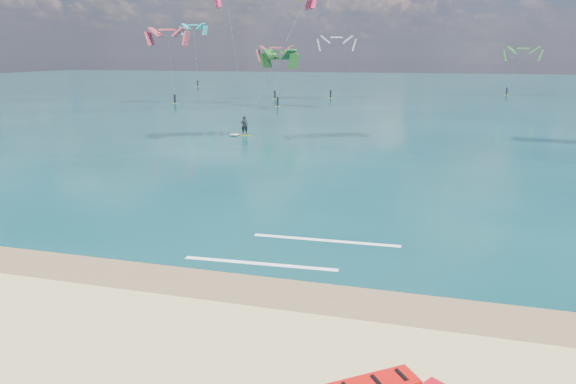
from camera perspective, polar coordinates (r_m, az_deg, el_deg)
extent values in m
plane|color=tan|center=(52.92, 9.52, 6.55)|extent=(320.00, 320.00, 0.00)
cube|color=brown|center=(17.70, -3.06, -10.75)|extent=(320.00, 2.40, 0.01)
cube|color=#093236|center=(116.47, 12.81, 11.00)|extent=(320.00, 200.00, 0.04)
cube|color=#A4C316|center=(50.25, -4.85, 6.34)|extent=(1.39, 0.49, 0.06)
imported|color=black|center=(50.11, -4.87, 7.39)|extent=(0.79, 0.69, 1.81)
cylinder|color=black|center=(49.69, -4.66, 7.63)|extent=(0.56, 0.07, 0.04)
cube|color=white|center=(21.95, 4.22, -5.38)|extent=(6.29, 0.47, 0.01)
cube|color=white|center=(19.61, -3.14, -7.95)|extent=(5.97, 0.56, 0.01)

